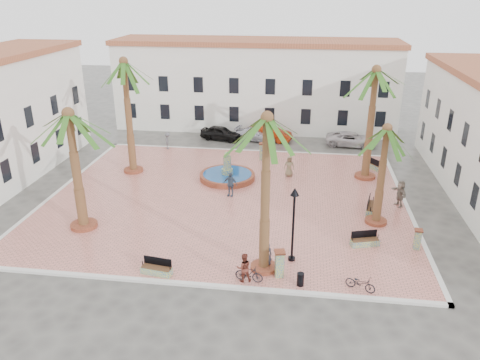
# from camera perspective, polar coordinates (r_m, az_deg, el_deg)

# --- Properties ---
(ground) EXTENTS (120.00, 120.00, 0.00)m
(ground) POSITION_cam_1_polar(r_m,az_deg,el_deg) (34.82, -1.63, -2.35)
(ground) COLOR #56544F
(ground) RESTS_ON ground
(plaza) EXTENTS (26.00, 22.00, 0.15)m
(plaza) POSITION_cam_1_polar(r_m,az_deg,el_deg) (34.79, -1.63, -2.24)
(plaza) COLOR #DE8073
(plaza) RESTS_ON ground
(kerb_n) EXTENTS (26.30, 0.30, 0.16)m
(kerb_n) POSITION_cam_1_polar(r_m,az_deg,el_deg) (44.91, 0.63, 3.59)
(kerb_n) COLOR silver
(kerb_n) RESTS_ON ground
(kerb_s) EXTENTS (26.30, 0.30, 0.16)m
(kerb_s) POSITION_cam_1_polar(r_m,az_deg,el_deg) (25.41, -5.72, -12.55)
(kerb_s) COLOR silver
(kerb_s) RESTS_ON ground
(kerb_e) EXTENTS (0.30, 22.30, 0.16)m
(kerb_e) POSITION_cam_1_polar(r_m,az_deg,el_deg) (35.26, 19.74, -3.29)
(kerb_e) COLOR silver
(kerb_e) RESTS_ON ground
(kerb_w) EXTENTS (0.30, 22.30, 0.16)m
(kerb_w) POSITION_cam_1_polar(r_m,az_deg,el_deg) (38.93, -20.88, -1.00)
(kerb_w) COLOR silver
(kerb_w) RESTS_ON ground
(building_north) EXTENTS (30.40, 7.40, 9.50)m
(building_north) POSITION_cam_1_polar(r_m,az_deg,el_deg) (52.37, 1.90, 11.63)
(building_north) COLOR white
(building_north) RESTS_ON ground
(fountain) EXTENTS (4.49, 4.49, 2.32)m
(fountain) POSITION_cam_1_polar(r_m,az_deg,el_deg) (38.00, -1.56, 0.61)
(fountain) COLOR brown
(fountain) RESTS_ON plaza
(palm_nw) EXTENTS (5.22, 5.22, 9.52)m
(palm_nw) POSITION_cam_1_polar(r_m,az_deg,el_deg) (38.51, -13.90, 12.51)
(palm_nw) COLOR brown
(palm_nw) RESTS_ON plaza
(palm_sw) EXTENTS (5.57, 5.57, 7.95)m
(palm_sw) POSITION_cam_1_polar(r_m,az_deg,el_deg) (29.88, -20.01, 5.97)
(palm_sw) COLOR brown
(palm_sw) RESTS_ON plaza
(palm_s) EXTENTS (4.79, 4.79, 8.95)m
(palm_s) POSITION_cam_1_polar(r_m,az_deg,el_deg) (23.11, 3.27, 5.53)
(palm_s) COLOR brown
(palm_s) RESTS_ON plaza
(palm_e) EXTENTS (4.64, 4.64, 6.80)m
(palm_e) POSITION_cam_1_polar(r_m,az_deg,el_deg) (30.31, 17.36, 4.66)
(palm_e) COLOR brown
(palm_e) RESTS_ON plaza
(palm_ne) EXTENTS (5.42, 5.42, 9.11)m
(palm_ne) POSITION_cam_1_polar(r_m,az_deg,el_deg) (37.56, 16.15, 11.39)
(palm_ne) COLOR brown
(palm_ne) RESTS_ON plaza
(bench_s) EXTENTS (1.78, 0.77, 0.91)m
(bench_s) POSITION_cam_1_polar(r_m,az_deg,el_deg) (26.25, -10.13, -10.70)
(bench_s) COLOR gray
(bench_s) RESTS_ON plaza
(bench_se) EXTENTS (1.80, 1.00, 0.91)m
(bench_se) POSITION_cam_1_polar(r_m,az_deg,el_deg) (29.41, 14.95, -7.26)
(bench_se) COLOR gray
(bench_se) RESTS_ON plaza
(bench_e) EXTENTS (0.99, 1.99, 1.01)m
(bench_e) POSITION_cam_1_polar(r_m,az_deg,el_deg) (33.73, 15.70, -3.29)
(bench_e) COLOR gray
(bench_e) RESTS_ON plaza
(bench_ne) EXTENTS (1.55, 1.88, 1.00)m
(bench_ne) POSITION_cam_1_polar(r_m,az_deg,el_deg) (41.73, 16.00, 1.70)
(bench_ne) COLOR gray
(bench_ne) RESTS_ON plaza
(lamppost_s) EXTENTS (0.49, 0.49, 4.51)m
(lamppost_s) POSITION_cam_1_polar(r_m,az_deg,el_deg) (25.83, 6.58, -3.90)
(lamppost_s) COLOR black
(lamppost_s) RESTS_ON plaza
(lamppost_e) EXTENTS (0.43, 0.43, 4.00)m
(lamppost_e) POSITION_cam_1_polar(r_m,az_deg,el_deg) (39.65, 17.34, 4.19)
(lamppost_e) COLOR black
(lamppost_e) RESTS_ON plaza
(bollard_se) EXTENTS (0.66, 0.66, 1.56)m
(bollard_se) POSITION_cam_1_polar(r_m,az_deg,el_deg) (25.45, 4.83, -10.08)
(bollard_se) COLOR gray
(bollard_se) RESTS_ON plaza
(bollard_n) EXTENTS (0.56, 0.56, 1.57)m
(bollard_n) POSITION_cam_1_polar(r_m,az_deg,el_deg) (42.13, 2.72, 3.54)
(bollard_n) COLOR gray
(bollard_n) RESTS_ON plaza
(bollard_e) EXTENTS (0.50, 0.50, 1.29)m
(bollard_e) POSITION_cam_1_polar(r_m,az_deg,el_deg) (29.80, 20.83, -6.72)
(bollard_e) COLOR gray
(bollard_e) RESTS_ON plaza
(litter_bin) EXTENTS (0.37, 0.37, 0.72)m
(litter_bin) POSITION_cam_1_polar(r_m,az_deg,el_deg) (25.11, 7.38, -11.92)
(litter_bin) COLOR black
(litter_bin) RESTS_ON plaza
(cyclist_a) EXTENTS (0.68, 0.54, 1.61)m
(cyclist_a) POSITION_cam_1_polar(r_m,az_deg,el_deg) (26.05, 3.29, -9.19)
(cyclist_a) COLOR #363D4E
(cyclist_a) RESTS_ON plaza
(bicycle_a) EXTENTS (1.66, 1.12, 0.82)m
(bicycle_a) POSITION_cam_1_polar(r_m,az_deg,el_deg) (25.31, 14.48, -12.08)
(bicycle_a) COLOR black
(bicycle_a) RESTS_ON plaza
(cyclist_b) EXTENTS (0.94, 0.82, 1.64)m
(cyclist_b) POSITION_cam_1_polar(r_m,az_deg,el_deg) (24.99, 0.47, -10.62)
(cyclist_b) COLOR maroon
(cyclist_b) RESTS_ON plaza
(bicycle_b) EXTENTS (1.57, 0.66, 0.91)m
(bicycle_b) POSITION_cam_1_polar(r_m,az_deg,el_deg) (25.17, 1.10, -11.36)
(bicycle_b) COLOR black
(bicycle_b) RESTS_ON plaza
(pedestrian_fountain_a) EXTENTS (0.87, 0.58, 1.75)m
(pedestrian_fountain_a) POSITION_cam_1_polar(r_m,az_deg,el_deg) (38.51, 6.01, 1.69)
(pedestrian_fountain_a) COLOR #7D6B4D
(pedestrian_fountain_a) RESTS_ON plaza
(pedestrian_fountain_b) EXTENTS (1.19, 0.72, 1.89)m
(pedestrian_fountain_b) POSITION_cam_1_polar(r_m,az_deg,el_deg) (34.64, -1.20, -0.50)
(pedestrian_fountain_b) COLOR #37475B
(pedestrian_fountain_b) RESTS_ON plaza
(pedestrian_north) EXTENTS (0.85, 1.16, 1.61)m
(pedestrian_north) POSITION_cam_1_polar(r_m,az_deg,el_deg) (45.56, -8.81, 4.76)
(pedestrian_north) COLOR #54545A
(pedestrian_north) RESTS_ON plaza
(pedestrian_east) EXTENTS (1.15, 1.87, 1.92)m
(pedestrian_east) POSITION_cam_1_polar(r_m,az_deg,el_deg) (34.93, 18.93, -1.56)
(pedestrian_east) COLOR gray
(pedestrian_east) RESTS_ON plaza
(car_black) EXTENTS (4.49, 2.66, 1.43)m
(car_black) POSITION_cam_1_polar(r_m,az_deg,el_deg) (48.33, -2.36, 5.75)
(car_black) COLOR black
(car_black) RESTS_ON ground
(car_red) EXTENTS (4.95, 2.75, 1.55)m
(car_red) POSITION_cam_1_polar(r_m,az_deg,el_deg) (48.19, 3.53, 5.74)
(car_red) COLOR #9E290A
(car_red) RESTS_ON ground
(car_silver) EXTENTS (4.71, 2.85, 1.28)m
(car_silver) POSITION_cam_1_polar(r_m,az_deg,el_deg) (48.07, 2.03, 5.56)
(car_silver) COLOR silver
(car_silver) RESTS_ON ground
(car_white) EXTENTS (5.08, 2.69, 1.36)m
(car_white) POSITION_cam_1_polar(r_m,az_deg,el_deg) (47.63, 13.38, 4.85)
(car_white) COLOR beige
(car_white) RESTS_ON ground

